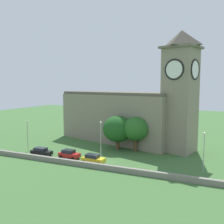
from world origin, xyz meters
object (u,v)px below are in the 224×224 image
streetlamp_west_mid (101,135)px  tree_riverside_east (136,129)px  car_red (69,154)px  church (128,112)px  tree_by_tower (118,129)px  car_yellow (93,159)px  streetlamp_west_end (27,131)px  streetlamp_central (204,146)px  car_black (41,151)px

streetlamp_west_mid → tree_riverside_east: bearing=65.4°
car_red → streetlamp_west_mid: 7.93m
church → car_red: (-6.22, -18.47, -7.16)m
streetlamp_west_mid → tree_by_tower: bearing=90.5°
tree_riverside_east → car_yellow: bearing=-110.5°
church → tree_by_tower: bearing=-88.8°
church → streetlamp_west_mid: 17.00m
church → streetlamp_west_end: size_ratio=5.36×
tree_by_tower → streetlamp_central: bearing=-23.9°
car_red → tree_riverside_east: tree_riverside_east is taller
car_black → tree_riverside_east: tree_riverside_east is taller
church → car_black: church is taller
church → tree_by_tower: 8.28m
tree_riverside_east → streetlamp_west_mid: bearing=-114.6°
streetlamp_west_end → tree_riverside_east: tree_riverside_east is taller
streetlamp_central → tree_by_tower: (-19.60, 8.70, 0.16)m
car_black → car_red: (6.69, 0.55, 0.05)m
streetlamp_west_end → streetlamp_central: size_ratio=1.03×
car_black → car_yellow: size_ratio=1.06×
church → streetlamp_central: size_ratio=5.54×
streetlamp_central → streetlamp_west_mid: bearing=-178.7°
church → streetlamp_west_end: bearing=-135.1°
car_red → car_yellow: car_yellow is taller
car_black → streetlamp_central: 33.00m
tree_riverside_east → car_black: bearing=-146.3°
car_red → streetlamp_west_end: (-11.52, 0.76, 3.91)m
tree_by_tower → car_red: bearing=-120.4°
church → tree_by_tower: church is taller
car_red → streetlamp_west_mid: size_ratio=0.58×
church → tree_by_tower: size_ratio=4.88×
car_red → tree_by_tower: (6.37, 10.84, 3.94)m
car_yellow → tree_by_tower: tree_by_tower is taller
car_red → streetlamp_west_mid: (6.46, 1.71, 4.27)m
car_red → car_yellow: size_ratio=1.01×
streetlamp_west_mid → car_red: bearing=-165.1°
car_black → streetlamp_central: (32.67, 2.69, 3.83)m
car_yellow → streetlamp_west_end: size_ratio=0.62×
car_red → streetlamp_west_end: 12.19m
tree_riverside_east → tree_by_tower: size_ratio=0.99×
streetlamp_west_mid → streetlamp_central: (19.52, 0.43, -0.49)m
car_black → streetlamp_west_end: bearing=164.8°
car_black → car_red: size_ratio=1.04×
church → tree_riverside_east: bearing=-58.7°
streetlamp_west_end → tree_riverside_east: (22.25, 10.28, 0.30)m
streetlamp_west_mid → streetlamp_central: size_ratio=1.12×
streetlamp_west_end → tree_by_tower: bearing=29.4°
streetlamp_west_end → streetlamp_central: bearing=2.1°
streetlamp_west_mid → church: bearing=90.8°
streetlamp_west_end → tree_by_tower: (17.89, 10.08, 0.03)m
streetlamp_west_mid → tree_riverside_east: streetlamp_west_mid is taller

